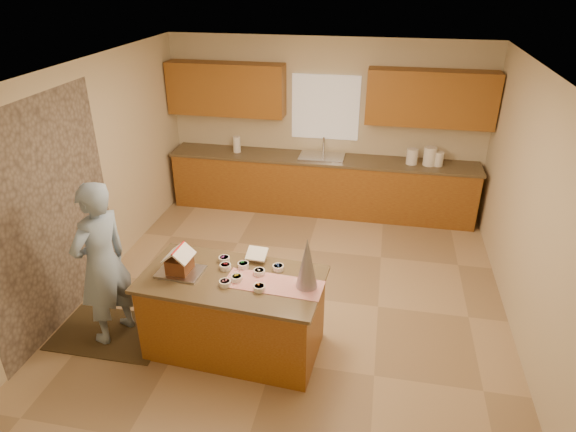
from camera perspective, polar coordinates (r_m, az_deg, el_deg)
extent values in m
plane|color=tan|center=(6.18, 0.56, -9.21)|extent=(5.50, 5.50, 0.00)
plane|color=silver|center=(5.08, 0.70, 16.20)|extent=(5.50, 5.50, 0.00)
plane|color=beige|center=(8.05, 4.27, 10.27)|extent=(5.50, 5.50, 0.00)
plane|color=beige|center=(3.28, -8.67, -17.86)|extent=(5.50, 5.50, 0.00)
plane|color=beige|center=(6.40, -22.01, 3.87)|extent=(5.50, 5.50, 0.00)
plane|color=beige|center=(5.65, 26.40, -0.03)|extent=(5.50, 5.50, 0.00)
plane|color=gray|center=(5.84, -25.66, -0.13)|extent=(0.00, 2.50, 2.50)
cube|color=white|center=(7.94, 4.31, 12.28)|extent=(1.05, 0.03, 1.00)
cube|color=#8C5B1D|center=(8.08, 3.78, 3.48)|extent=(4.80, 0.60, 0.88)
cube|color=brown|center=(7.91, 3.88, 6.54)|extent=(4.85, 0.63, 0.04)
cube|color=#9B5E21|center=(8.07, -7.10, 14.22)|extent=(1.85, 0.35, 0.80)
cube|color=#9B5E21|center=(7.71, 16.03, 12.82)|extent=(1.85, 0.35, 0.80)
cube|color=silver|center=(7.91, 3.88, 6.47)|extent=(0.70, 0.45, 0.12)
cylinder|color=silver|center=(8.02, 4.09, 8.05)|extent=(0.03, 0.03, 0.28)
cube|color=#8C5B1D|center=(5.24, -6.20, -11.20)|extent=(1.78, 0.98, 0.84)
cube|color=brown|center=(4.99, -6.45, -7.21)|extent=(1.86, 1.06, 0.04)
cube|color=#A80C10|center=(4.85, -1.66, -7.78)|extent=(0.98, 0.41, 0.01)
cube|color=silver|center=(5.13, -12.20, -6.25)|extent=(0.46, 0.35, 0.02)
cube|color=white|center=(5.17, -3.59, -4.32)|extent=(0.22, 0.18, 0.09)
cone|color=silver|center=(4.68, 2.19, -5.40)|extent=(0.22, 0.22, 0.53)
cube|color=black|center=(5.97, -19.52, -12.47)|extent=(1.22, 0.80, 0.01)
imported|color=#8BA7C5|center=(5.44, -20.51, -5.14)|extent=(0.62, 0.76, 1.80)
cylinder|color=white|center=(7.82, 14.01, 6.63)|extent=(0.17, 0.17, 0.24)
cylinder|color=white|center=(7.84, 15.92, 6.59)|extent=(0.19, 0.19, 0.28)
cylinder|color=white|center=(7.86, 16.83, 6.28)|extent=(0.15, 0.15, 0.21)
cylinder|color=white|center=(8.13, -5.88, 8.15)|extent=(0.12, 0.12, 0.26)
cube|color=brown|center=(5.08, -12.29, -5.41)|extent=(0.23, 0.24, 0.15)
cube|color=white|center=(5.04, -13.06, -4.05)|extent=(0.16, 0.28, 0.12)
cube|color=white|center=(4.99, -11.80, -4.26)|extent=(0.16, 0.28, 0.12)
cylinder|color=red|center=(4.99, -12.50, -3.62)|extent=(0.04, 0.27, 0.02)
cylinder|color=#803194|center=(5.23, -7.31, -4.93)|extent=(0.11, 0.11, 0.05)
cylinder|color=pink|center=(4.86, -7.22, -7.63)|extent=(0.11, 0.11, 0.05)
cylinder|color=yellow|center=(4.91, -5.88, -7.10)|extent=(0.11, 0.11, 0.05)
cylinder|color=silver|center=(4.99, -3.30, -6.43)|extent=(0.11, 0.11, 0.05)
cylinder|color=red|center=(5.10, -7.17, -5.76)|extent=(0.11, 0.11, 0.05)
cylinder|color=orange|center=(4.76, -3.29, -8.21)|extent=(0.11, 0.11, 0.05)
cylinder|color=blue|center=(5.05, -1.13, -5.93)|extent=(0.11, 0.11, 0.05)
cylinder|color=green|center=(5.11, -5.14, -5.63)|extent=(0.11, 0.11, 0.05)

